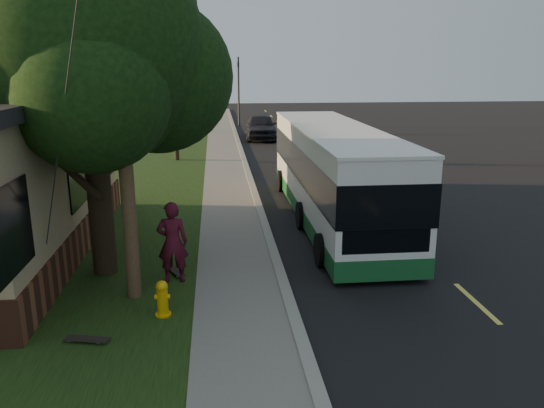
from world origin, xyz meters
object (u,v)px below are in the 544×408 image
Objects in this scene: leafy_tree at (90,54)px; distant_car at (261,126)px; bare_tree_near at (175,120)px; skateboard_spare at (87,339)px; utility_pole at (119,81)px; transit_bus at (333,171)px; skateboarder at (173,242)px; skateboard_main at (176,272)px; fire_hydrant at (162,298)px; traffic_signal at (238,87)px; bare_tree_far at (194,105)px.

distant_car is (5.78, 23.42, -4.31)m from leafy_tree.
leafy_tree is at bearing -92.50° from bare_tree_near.
skateboard_spare is (-0.38, -18.94, -2.02)m from bare_tree_near.
utility_pole is at bearing 73.58° from skateboard_spare.
transit_bus is 6.82m from skateboarder.
skateboard_main is (1.67, -0.47, -5.05)m from leafy_tree.
fire_hydrant is at bearing -92.63° from skateboard_main.
bare_tree_near is 9.64m from distant_car.
traffic_signal is at bearing 84.61° from skateboard_main.
leafy_tree reaches higher than skateboard_spare.
leafy_tree is at bearing 94.71° from skateboard_spare.
bare_tree_far is 31.01m from skateboard_spare.
skateboarder is (-4.78, -4.83, -0.59)m from transit_bus.
skateboarder is at bearing -29.21° from leafy_tree.
skateboarder is at bearing -90.00° from skateboard_main.
leafy_tree is 24.51m from distant_car.
transit_bus is at bearing 31.14° from leafy_tree.
bare_tree_far is 24.05m from transit_bus.
distant_car reaches higher than skateboard_spare.
skateboard_main is at bearing 55.81° from utility_pole.
bare_tree_far is (1.17, 27.35, -3.16)m from leafy_tree.
leafy_tree is at bearing 164.31° from skateboard_main.
bare_tree_near reaches higher than transit_bus.
bare_tree_far is at bearing 87.55° from leafy_tree.
skateboarder is at bearing -134.68° from transit_bus.
transit_bus reaches higher than fire_hydrant.
bare_tree_near is at bearing -92.39° from bare_tree_far.
distant_car is at bearing -82.06° from traffic_signal.
utility_pole is 1.65× the size of traffic_signal.
skateboarder is 2.63× the size of skateboard_main.
distant_car is (4.11, 24.36, -0.16)m from skateboarder.
traffic_signal is 7.56× the size of skateboard_main.
skateboard_spare is at bearing -97.14° from traffic_signal.
utility_pole is 12.47× the size of skateboard_main.
leafy_tree is at bearing 120.67° from fire_hydrant.
bare_tree_far is at bearing 91.03° from skateboard_main.
traffic_signal is (3.50, 4.00, 1.16)m from bare_tree_far.
skateboard_spare reaches higher than skateboard_main.
bare_tree_near is 16.36m from skateboarder.
utility_pole reaches higher than bare_tree_near.
leafy_tree is 1.94× the size of bare_tree_far.
skateboarder reaches higher than skateboard_spare.
fire_hydrant is 0.17× the size of bare_tree_near.
fire_hydrant is at bearing -54.62° from utility_pole.
skateboarder is 1.02m from skateboard_main.
bare_tree_near is at bearing 88.87° from skateboard_spare.
leafy_tree is 4.56m from skateboarder.
skateboarder is (1.67, -0.93, -4.14)m from leafy_tree.
skateboard_spare is (-6.15, -7.48, -1.49)m from transit_bus.
leafy_tree reaches higher than bare_tree_near.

